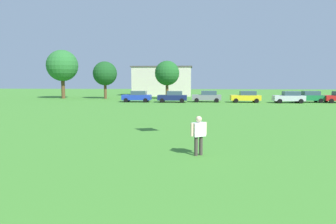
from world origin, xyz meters
The scene contains 12 objects.
ground_plane centered at (0.00, 30.00, 0.00)m, with size 160.00×160.00×0.00m, color #42842D.
adult_bystander centered at (2.03, 12.92, 1.04)m, with size 0.72×0.58×1.75m.
parked_car_blue_0 centered at (-6.56, 44.78, 0.86)m, with size 4.30×2.02×1.68m.
parked_car_navy_1 centered at (-1.18, 44.58, 0.86)m, with size 4.30×2.02×1.68m.
parked_car_gray_2 centered at (3.88, 45.60, 0.86)m, with size 4.30×2.02×1.68m.
parked_car_yellow_3 centered at (9.57, 45.22, 0.86)m, with size 4.30×2.02×1.68m.
parked_car_silver_4 centered at (15.61, 44.72, 0.86)m, with size 4.30×2.02×1.68m.
parked_car_green_5 centered at (18.84, 46.04, 0.86)m, with size 4.30×2.02×1.68m.
tree_far_left centered at (-21.40, 52.49, 5.81)m, with size 5.52×5.52×8.61m.
tree_center centered at (-13.67, 52.40, 4.42)m, with size 4.20×4.20×6.55m.
tree_far_right centered at (-2.69, 52.10, 4.45)m, with size 4.23×4.23×6.59m.
house_left centered at (-4.65, 63.53, 3.07)m, with size 12.45×6.39×6.12m.
Camera 1 is at (1.76, -0.28, 3.32)m, focal length 32.51 mm.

